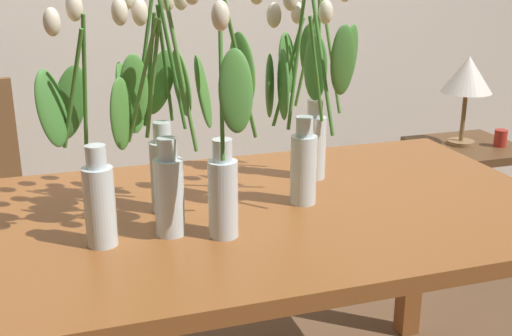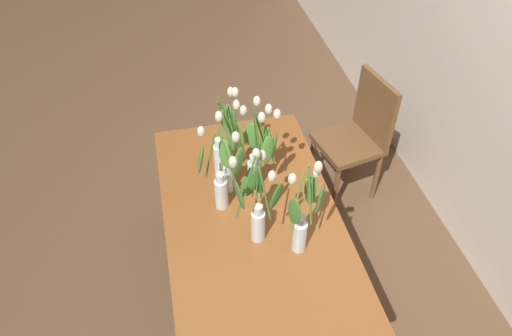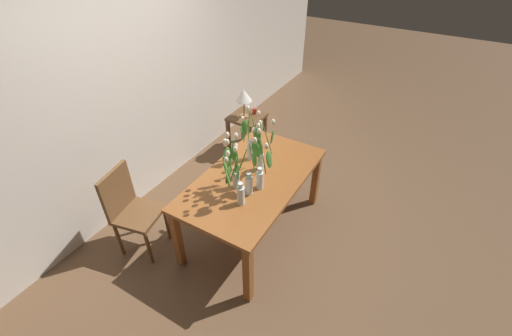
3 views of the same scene
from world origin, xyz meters
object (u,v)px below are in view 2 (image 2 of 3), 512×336
object	(u,v)px
dining_table	(252,228)
tulip_vase_3	(257,205)
tulip_vase_4	(221,181)
tulip_vase_1	(223,144)
tulip_vase_0	(303,219)
dining_chair	(359,133)
tulip_vase_5	(229,160)
tulip_vase_2	(259,155)

from	to	relation	value
dining_table	tulip_vase_3	size ratio (longest dim) A/B	2.73
tulip_vase_3	tulip_vase_4	bearing A→B (deg)	-150.22
tulip_vase_1	tulip_vase_4	size ratio (longest dim) A/B	0.94
tulip_vase_0	dining_chair	xyz separation A→B (m)	(-1.02, 0.73, -0.43)
tulip_vase_5	tulip_vase_4	bearing A→B (deg)	-26.62
tulip_vase_3	tulip_vase_4	size ratio (longest dim) A/B	1.03
tulip_vase_3	dining_table	bearing A→B (deg)	177.51
tulip_vase_0	dining_chair	world-z (taller)	tulip_vase_0
dining_chair	tulip_vase_5	bearing A→B (deg)	-61.33
tulip_vase_4	dining_table	bearing A→B (deg)	55.65
tulip_vase_1	tulip_vase_5	world-z (taller)	tulip_vase_5
tulip_vase_2	tulip_vase_4	xyz separation A→B (m)	(0.12, -0.22, -0.03)
dining_table	tulip_vase_2	world-z (taller)	tulip_vase_2
tulip_vase_1	tulip_vase_2	bearing A→B (deg)	41.23
tulip_vase_3	tulip_vase_4	world-z (taller)	tulip_vase_3
dining_table	tulip_vase_4	bearing A→B (deg)	-124.35
tulip_vase_0	tulip_vase_2	size ratio (longest dim) A/B	1.06
tulip_vase_0	tulip_vase_2	xyz separation A→B (m)	(-0.46, -0.10, 0.00)
tulip_vase_2	dining_chair	size ratio (longest dim) A/B	0.60
tulip_vase_1	tulip_vase_0	bearing A→B (deg)	22.03
tulip_vase_1	tulip_vase_5	bearing A→B (deg)	1.19
dining_table	tulip_vase_3	world-z (taller)	tulip_vase_3
tulip_vase_1	tulip_vase_3	xyz separation A→B (m)	(0.53, 0.07, 0.06)
tulip_vase_0	dining_table	bearing A→B (deg)	-143.39
dining_table	tulip_vase_5	xyz separation A→B (m)	(-0.23, -0.07, 0.30)
dining_table	tulip_vase_2	size ratio (longest dim) A/B	2.89
dining_chair	tulip_vase_4	bearing A→B (deg)	-57.42
dining_table	tulip_vase_4	distance (m)	0.33
tulip_vase_3	tulip_vase_1	bearing A→B (deg)	-172.63
tulip_vase_0	tulip_vase_3	size ratio (longest dim) A/B	1.00
dining_table	tulip_vase_1	size ratio (longest dim) A/B	2.97
tulip_vase_0	tulip_vase_1	bearing A→B (deg)	-157.97
tulip_vase_2	dining_table	bearing A→B (deg)	-21.74
tulip_vase_5	dining_chair	xyz separation A→B (m)	(-0.54, 0.99, -0.42)
tulip_vase_2	tulip_vase_5	bearing A→B (deg)	-96.23
dining_table	tulip_vase_1	distance (m)	0.48
tulip_vase_0	tulip_vase_1	distance (m)	0.70
tulip_vase_4	dining_chair	bearing A→B (deg)	122.58
dining_chair	tulip_vase_2	bearing A→B (deg)	-56.21
tulip_vase_0	tulip_vase_3	xyz separation A→B (m)	(-0.11, -0.19, 0.02)
dining_table	dining_chair	xyz separation A→B (m)	(-0.77, 0.92, -0.12)
tulip_vase_4	dining_chair	xyz separation A→B (m)	(-0.68, 1.06, -0.41)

